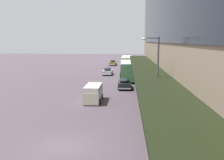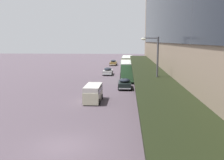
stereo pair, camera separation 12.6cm
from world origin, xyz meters
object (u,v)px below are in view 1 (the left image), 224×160
(sedan_far_back, at_px, (113,63))
(fire_hydrant, at_px, (148,106))
(street_lamp, at_px, (156,73))
(sedan_second_near, at_px, (108,71))
(sedan_lead_mid, at_px, (125,83))
(transit_bus_kerbside_rear, at_px, (128,69))
(vw_van, at_px, (93,92))
(pedestrian_at_kerb, at_px, (169,116))
(transit_bus_kerbside_front, at_px, (127,62))

(sedan_far_back, distance_m, fire_hydrant, 47.59)
(street_lamp, height_order, fire_hydrant, street_lamp)
(sedan_second_near, relative_size, sedan_lead_mid, 1.04)
(street_lamp, xyz_separation_m, fire_hydrant, (-0.24, 3.62, -3.82))
(sedan_second_near, height_order, sedan_lead_mid, sedan_lead_mid)
(transit_bus_kerbside_rear, distance_m, vw_van, 17.07)
(sedan_lead_mid, bearing_deg, pedestrian_at_kerb, -78.18)
(vw_van, height_order, pedestrian_at_kerb, pedestrian_at_kerb)
(pedestrian_at_kerb, height_order, fire_hydrant, pedestrian_at_kerb)
(pedestrian_at_kerb, distance_m, fire_hydrant, 5.77)
(sedan_far_back, bearing_deg, transit_bus_kerbside_rear, -81.27)
(sedan_far_back, xyz_separation_m, sedan_second_near, (0.02, -20.46, -0.03))
(transit_bus_kerbside_rear, bearing_deg, pedestrian_at_kerb, -82.97)
(sedan_far_back, distance_m, sedan_lead_mid, 35.70)
(sedan_far_back, distance_m, vw_van, 43.65)
(sedan_second_near, xyz_separation_m, vw_van, (0.15, -23.18, 0.33))
(sedan_lead_mid, bearing_deg, transit_bus_kerbside_rear, 86.96)
(transit_bus_kerbside_rear, bearing_deg, sedan_second_near, 122.06)
(transit_bus_kerbside_rear, bearing_deg, transit_bus_kerbside_front, 90.59)
(transit_bus_kerbside_rear, distance_m, sedan_lead_mid, 8.53)
(pedestrian_at_kerb, bearing_deg, transit_bus_kerbside_rear, 97.03)
(sedan_lead_mid, bearing_deg, sedan_second_near, 103.78)
(transit_bus_kerbside_rear, height_order, sedan_second_near, transit_bus_kerbside_rear)
(transit_bus_kerbside_front, height_order, street_lamp, street_lamp)
(sedan_lead_mid, xyz_separation_m, street_lamp, (2.75, -15.29, 3.53))
(sedan_lead_mid, xyz_separation_m, pedestrian_at_kerb, (3.62, -17.29, 0.40))
(street_lamp, bearing_deg, fire_hydrant, 93.78)
(sedan_lead_mid, bearing_deg, fire_hydrant, -77.87)
(transit_bus_kerbside_rear, height_order, street_lamp, street_lamp)
(transit_bus_kerbside_rear, relative_size, sedan_second_near, 2.18)
(transit_bus_kerbside_front, xyz_separation_m, vw_van, (-3.81, -33.94, -0.72))
(vw_van, bearing_deg, sedan_lead_mid, 66.46)
(transit_bus_kerbside_front, relative_size, fire_hydrant, 16.28)
(sedan_lead_mid, bearing_deg, street_lamp, -79.81)
(street_lamp, bearing_deg, sedan_lead_mid, 100.19)
(transit_bus_kerbside_front, distance_m, street_lamp, 41.25)
(sedan_second_near, relative_size, vw_van, 0.98)
(transit_bus_kerbside_rear, relative_size, sedan_lead_mid, 2.28)
(sedan_second_near, bearing_deg, sedan_lead_mid, -76.22)
(vw_van, bearing_deg, transit_bus_kerbside_rear, 76.46)
(vw_van, bearing_deg, sedan_second_near, 90.36)
(transit_bus_kerbside_rear, xyz_separation_m, sedan_second_near, (-4.14, 6.61, -1.14))
(vw_van, xyz_separation_m, fire_hydrant, (6.05, -3.54, -0.60))
(vw_van, xyz_separation_m, street_lamp, (6.29, -7.15, 3.22))
(transit_bus_kerbside_rear, xyz_separation_m, sedan_far_back, (-4.16, 27.07, -1.11))
(transit_bus_kerbside_front, bearing_deg, pedestrian_at_kerb, -85.56)
(transit_bus_kerbside_front, xyz_separation_m, fire_hydrant, (2.24, -37.48, -1.32))
(transit_bus_kerbside_front, xyz_separation_m, street_lamp, (2.48, -41.10, 2.50))
(transit_bus_kerbside_front, xyz_separation_m, transit_bus_kerbside_rear, (0.18, -17.37, 0.08))
(sedan_lead_mid, height_order, street_lamp, street_lamp)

